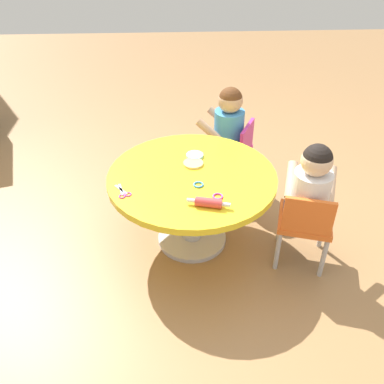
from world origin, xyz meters
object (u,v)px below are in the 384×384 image
Objects in this scene: child_chair_left at (305,222)px; craft_scissors at (123,193)px; craft_table at (192,189)px; child_chair_right at (232,152)px; rolling_pin at (209,203)px; seated_child_left at (312,186)px; seated_child_right at (228,123)px.

child_chair_left is 3.77× the size of craft_scissors.
craft_table is 6.98× the size of craft_scissors.
child_chair_left reaches higher than craft_scissors.
child_chair_right is at bearing -42.88° from craft_scissors.
craft_scissors is (0.14, 0.45, -0.02)m from rolling_pin.
child_chair_left is 1.05× the size of seated_child_left.
craft_table is at bearing -66.26° from craft_scissors.
child_chair_right is (0.82, 0.31, 0.00)m from child_chair_left.
child_chair_left is at bearing 163.59° from seated_child_left.
craft_table is at bearing 154.76° from seated_child_right.
seated_child_left is 0.88m from seated_child_right.
rolling_pin is at bearing -107.15° from craft_scissors.
craft_scissors is at bearing 86.91° from child_chair_left.
craft_table is 1.94× the size of seated_child_left.
rolling_pin is (-0.92, 0.22, 0.00)m from seated_child_right.
craft_scissors is at bearing 137.12° from child_chair_right.
craft_scissors is (-0.17, 0.38, 0.11)m from craft_table.
rolling_pin reaches higher than child_chair_left.
seated_child_right reaches higher than craft_scissors.
rolling_pin is (-0.90, 0.25, 0.23)m from child_chair_right.
seated_child_left is 0.95× the size of child_chair_right.
seated_child_left is at bearing -105.97° from craft_table.
seated_child_left reaches higher than rolling_pin.
child_chair_left is at bearing -157.25° from seated_child_right.
seated_child_left is (-0.19, -0.65, 0.13)m from craft_table.
seated_child_left reaches higher than craft_table.
craft_table is 0.34m from rolling_pin.
seated_child_right is at bearing -25.24° from craft_table.
child_chair_right is at bearing -28.62° from craft_table.
craft_scissors is (-0.76, 0.71, 0.21)m from child_chair_right.
craft_table is at bearing 70.65° from child_chair_left.
rolling_pin reaches higher than child_chair_right.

